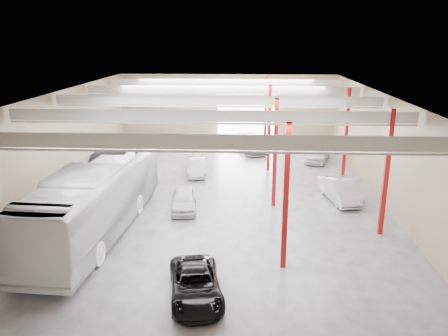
# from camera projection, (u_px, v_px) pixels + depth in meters

# --- Properties ---
(depot_shell) EXTENTS (22.12, 32.12, 7.06)m
(depot_shell) POSITION_uv_depth(u_px,v_px,m) (219.00, 123.00, 29.64)
(depot_shell) COLOR #4B4A50
(depot_shell) RESTS_ON ground
(coach_bus) EXTENTS (4.10, 14.31, 3.94)m
(coach_bus) POSITION_uv_depth(u_px,v_px,m) (96.00, 198.00, 24.13)
(coach_bus) COLOR silver
(coach_bus) RESTS_ON ground
(black_sedan) EXTENTS (2.89, 4.83, 1.25)m
(black_sedan) POSITION_uv_depth(u_px,v_px,m) (196.00, 284.00, 18.18)
(black_sedan) COLOR black
(black_sedan) RESTS_ON ground
(car_row_a) EXTENTS (2.00, 4.04, 1.32)m
(car_row_a) POSITION_uv_depth(u_px,v_px,m) (184.00, 200.00, 27.64)
(car_row_a) COLOR silver
(car_row_a) RESTS_ON ground
(car_row_b) EXTENTS (1.92, 4.18, 1.33)m
(car_row_b) POSITION_uv_depth(u_px,v_px,m) (196.00, 166.00, 34.82)
(car_row_b) COLOR silver
(car_row_b) RESTS_ON ground
(car_row_c) EXTENTS (3.09, 5.29, 1.44)m
(car_row_c) POSITION_uv_depth(u_px,v_px,m) (252.00, 144.00, 41.76)
(car_row_c) COLOR slate
(car_row_c) RESTS_ON ground
(car_right_near) EXTENTS (2.39, 4.72, 1.48)m
(car_right_near) POSITION_uv_depth(u_px,v_px,m) (340.00, 190.00, 29.19)
(car_right_near) COLOR #B5B5BA
(car_right_near) RESTS_ON ground
(car_right_far) EXTENTS (3.00, 4.73, 1.50)m
(car_right_far) POSITION_uv_depth(u_px,v_px,m) (318.00, 153.00, 38.59)
(car_right_far) COLOR silver
(car_right_far) RESTS_ON ground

